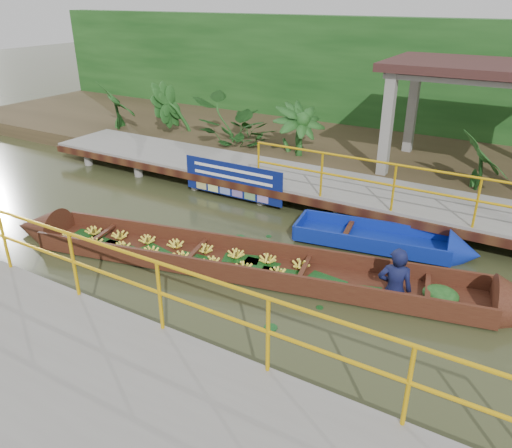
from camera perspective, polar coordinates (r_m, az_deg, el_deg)
The scene contains 10 objects.
ground at distance 9.69m, azimuth -2.24°, elevation -4.11°, with size 80.00×80.00×0.00m, color #2D3118.
land_strip at distance 15.95m, azimuth 12.57°, elevation 8.03°, with size 30.00×8.00×0.45m, color #332A19.
far_dock at distance 12.24m, azimuth 6.51°, elevation 4.58°, with size 16.00×2.06×1.66m.
near_dock at distance 6.40m, azimuth -15.93°, elevation -19.71°, with size 18.00×2.40×1.73m.
pavilion at distance 13.63m, azimuth 24.26°, elevation 14.89°, with size 4.40×3.00×3.00m.
foliage_backdrop at distance 17.92m, azimuth 15.82°, elevation 15.36°, with size 30.00×0.80×4.00m, color #143C13.
vendor_boat at distance 9.16m, azimuth 0.32°, elevation -4.40°, with size 10.45×3.17×2.08m.
moored_blue_boat at distance 10.35m, azimuth 17.84°, elevation -2.43°, with size 3.70×1.47×0.86m.
blue_banner at distance 12.20m, azimuth -2.69°, elevation 5.04°, with size 2.75×0.04×0.86m.
tropical_plants at distance 14.39m, azimuth 3.30°, elevation 10.62°, with size 14.13×1.13×1.41m.
Camera 1 is at (4.63, -7.10, 4.70)m, focal length 35.00 mm.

